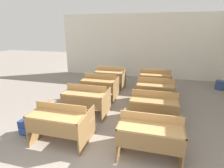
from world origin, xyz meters
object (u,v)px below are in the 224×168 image
wastepaper_bin (220,85)px  bench_third_right (155,90)px  bench_second_right (154,106)px  bench_back_right (155,79)px  schoolbag (27,127)px  bench_front_right (150,133)px  bench_front_left (61,121)px  bench_second_left (87,99)px  bench_back_left (110,76)px  bench_third_left (100,85)px

wastepaper_bin → bench_third_right: bearing=-139.6°
bench_second_right → bench_back_right: size_ratio=1.00×
bench_third_right → schoolbag: 3.56m
bench_third_right → bench_back_right: bearing=91.3°
bench_second_right → schoolbag: (-2.64, -1.17, -0.29)m
bench_front_right → wastepaper_bin: 5.01m
schoolbag → bench_front_right: bearing=-0.5°
bench_front_left → bench_third_right: 2.97m
bench_third_right → bench_second_left: bearing=-145.8°
bench_third_right → bench_back_left: 2.12m
bench_front_right → bench_third_left: size_ratio=1.00×
bench_front_left → bench_front_right: (1.73, 0.02, 0.00)m
bench_second_right → schoolbag: bearing=-156.1°
bench_second_left → wastepaper_bin: (4.09, 3.18, -0.27)m
bench_front_left → schoolbag: 0.93m
bench_back_left → wastepaper_bin: 4.17m
bench_front_left → bench_third_left: size_ratio=1.00×
bench_back_right → bench_third_left: bearing=-145.6°
bench_second_right → bench_third_left: 2.14m
bench_front_right → bench_third_right: same height
bench_front_right → bench_back_right: (0.00, 3.60, 0.00)m
bench_second_right → bench_back_right: (-0.02, 2.41, 0.00)m
bench_third_right → bench_second_right: bearing=-90.2°
bench_back_left → bench_back_right: bearing=-0.2°
bench_front_left → wastepaper_bin: (4.11, 4.41, -0.27)m
bench_front_left → bench_second_right: same height
bench_back_right → bench_second_left: bearing=-125.5°
bench_front_right → bench_third_right: bearing=89.3°
bench_front_left → bench_back_right: size_ratio=1.00×
schoolbag → bench_back_left: bearing=75.7°
bench_second_right → bench_second_left: bearing=179.5°
bench_third_left → wastepaper_bin: size_ratio=3.20×
bench_second_left → wastepaper_bin: bearing=37.9°
bench_second_left → bench_back_left: size_ratio=1.00×
bench_third_left → bench_back_right: same height
bench_front_left → bench_back_left: (0.03, 3.62, 0.00)m
bench_front_left → bench_second_left: 1.22m
bench_front_left → wastepaper_bin: size_ratio=3.20×
bench_back_left → schoolbag: size_ratio=3.43×
wastepaper_bin → schoolbag: wastepaper_bin is taller
bench_third_right → wastepaper_bin: bench_third_right is taller
bench_second_left → bench_third_left: (-0.03, 1.20, 0.00)m
bench_front_left → wastepaper_bin: bearing=47.0°
bench_second_left → bench_third_right: (1.73, 1.18, 0.00)m
bench_front_left → bench_back_right: 4.01m
bench_front_right → bench_second_right: size_ratio=1.00×
bench_third_right → wastepaper_bin: bearing=40.4°
bench_front_right → wastepaper_bin: bearing=61.5°
bench_back_left → wastepaper_bin: (4.09, 0.79, -0.27)m
bench_third_right → bench_back_left: same height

